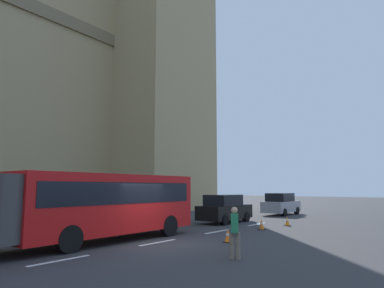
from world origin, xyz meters
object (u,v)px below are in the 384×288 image
object	(u,v)px
traffic_cone_west	(228,236)
sedan_trailing	(281,204)
pedestrian_near_cones	(235,231)
traffic_cone_east	(287,221)
sedan_lead	(225,209)
traffic_cone_middle	(262,225)

from	to	relation	value
traffic_cone_west	sedan_trailing	bearing A→B (deg)	15.05
traffic_cone_west	pedestrian_near_cones	xyz separation A→B (m)	(-2.82, -1.99, 0.63)
pedestrian_near_cones	traffic_cone_east	bearing A→B (deg)	13.17
traffic_cone_east	sedan_trailing	bearing A→B (deg)	25.30
sedan_lead	sedan_trailing	size ratio (longest dim) A/B	1.00
sedan_lead	traffic_cone_east	xyz separation A→B (m)	(0.67, -4.07, -0.63)
sedan_trailing	traffic_cone_west	bearing A→B (deg)	-164.95
traffic_cone_east	pedestrian_near_cones	world-z (taller)	pedestrian_near_cones
sedan_lead	pedestrian_near_cones	size ratio (longest dim) A/B	2.60
traffic_cone_middle	traffic_cone_east	bearing A→B (deg)	-8.02
sedan_trailing	traffic_cone_east	distance (m)	8.72
traffic_cone_middle	traffic_cone_east	world-z (taller)	same
sedan_lead	traffic_cone_middle	bearing A→B (deg)	-119.13
sedan_trailing	sedan_lead	bearing A→B (deg)	177.62
sedan_lead	sedan_trailing	bearing A→B (deg)	-2.38
sedan_trailing	pedestrian_near_cones	size ratio (longest dim) A/B	2.60
pedestrian_near_cones	traffic_cone_middle	bearing A→B (deg)	20.09
sedan_lead	pedestrian_near_cones	world-z (taller)	sedan_lead
sedan_lead	traffic_cone_middle	distance (m)	4.27
sedan_lead	traffic_cone_east	bearing A→B (deg)	-80.59
traffic_cone_west	traffic_cone_east	bearing A→B (deg)	3.46
sedan_trailing	pedestrian_near_cones	distance (m)	19.38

